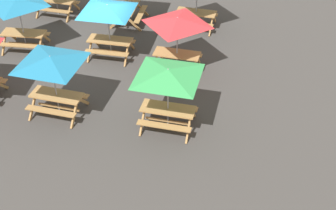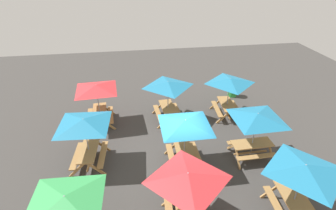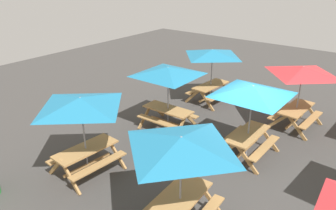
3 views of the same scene
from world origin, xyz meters
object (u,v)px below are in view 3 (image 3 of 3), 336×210
(picnic_table_0, at_px, (168,76))
(picnic_table_2, at_px, (181,150))
(picnic_table_3, at_px, (81,108))
(picnic_table_8, at_px, (212,57))
(picnic_table_4, at_px, (302,75))
(picnic_table_5, at_px, (252,96))

(picnic_table_0, relative_size, picnic_table_2, 1.21)
(picnic_table_3, xyz_separation_m, picnic_table_8, (-6.69, 0.05, 0.00))
(picnic_table_4, bearing_deg, picnic_table_3, -26.96)
(picnic_table_3, xyz_separation_m, picnic_table_4, (-6.48, 3.76, 0.00))
(picnic_table_0, bearing_deg, picnic_table_3, -92.94)
(picnic_table_4, bearing_deg, picnic_table_5, -7.54)
(picnic_table_0, distance_m, picnic_table_8, 3.11)
(picnic_table_2, relative_size, picnic_table_5, 0.83)
(picnic_table_2, bearing_deg, picnic_table_0, -143.27)
(picnic_table_0, xyz_separation_m, picnic_table_3, (3.58, -0.14, 0.00))
(picnic_table_0, bearing_deg, picnic_table_5, -0.17)
(picnic_table_5, bearing_deg, picnic_table_2, 2.25)
(picnic_table_4, relative_size, picnic_table_8, 1.00)
(picnic_table_3, distance_m, picnic_table_4, 7.49)
(picnic_table_8, bearing_deg, picnic_table_3, 3.75)
(picnic_table_5, bearing_deg, picnic_table_4, 169.72)
(picnic_table_2, bearing_deg, picnic_table_5, 177.76)
(picnic_table_0, distance_m, picnic_table_3, 3.58)
(picnic_table_3, relative_size, picnic_table_4, 1.00)
(picnic_table_2, bearing_deg, picnic_table_4, 172.25)
(picnic_table_2, bearing_deg, picnic_table_8, -158.34)
(picnic_table_4, xyz_separation_m, picnic_table_8, (-0.22, -3.70, 0.00))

